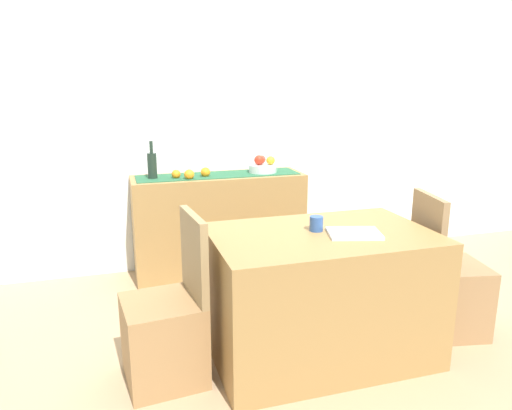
{
  "coord_description": "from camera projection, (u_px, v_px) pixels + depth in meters",
  "views": [
    {
      "loc": [
        -1.04,
        -2.78,
        1.54
      ],
      "look_at": [
        -0.08,
        0.36,
        0.71
      ],
      "focal_mm": 33.39,
      "sensor_mm": 36.0,
      "label": 1
    }
  ],
  "objects": [
    {
      "name": "apple_front",
      "position": [
        271.0,
        160.0,
        3.91
      ],
      "size": [
        0.07,
        0.07,
        0.07
      ],
      "primitive_type": "sphere",
      "color": "gold",
      "rests_on": "fruit_bowl"
    },
    {
      "name": "room_wall_rear",
      "position": [
        237.0,
        108.0,
        4.02
      ],
      "size": [
        6.4,
        0.06,
        2.7
      ],
      "primitive_type": "cube",
      "color": "silver",
      "rests_on": "ground"
    },
    {
      "name": "ground_plane",
      "position": [
        283.0,
        318.0,
        3.25
      ],
      "size": [
        6.4,
        6.4,
        0.02
      ],
      "primitive_type": "cube",
      "color": "tan",
      "rests_on": "ground"
    },
    {
      "name": "sideboard_console",
      "position": [
        219.0,
        225.0,
        3.94
      ],
      "size": [
        1.39,
        0.42,
        0.83
      ],
      "primitive_type": "cube",
      "color": "olive",
      "rests_on": "ground"
    },
    {
      "name": "orange_loose_near_bowl",
      "position": [
        176.0,
        174.0,
        3.69
      ],
      "size": [
        0.07,
        0.07,
        0.07
      ],
      "primitive_type": "sphere",
      "color": "orange",
      "rests_on": "sideboard_console"
    },
    {
      "name": "dining_table",
      "position": [
        320.0,
        294.0,
        2.73
      ],
      "size": [
        1.23,
        0.79,
        0.74
      ],
      "primitive_type": "cube",
      "color": "olive",
      "rests_on": "ground"
    },
    {
      "name": "fruit_bowl",
      "position": [
        263.0,
        168.0,
        3.93
      ],
      "size": [
        0.23,
        0.23,
        0.06
      ],
      "primitive_type": "cylinder",
      "color": "silver",
      "rests_on": "table_runner"
    },
    {
      "name": "orange_loose_mid",
      "position": [
        189.0,
        174.0,
        3.66
      ],
      "size": [
        0.08,
        0.08,
        0.08
      ],
      "primitive_type": "sphere",
      "color": "orange",
      "rests_on": "sideboard_console"
    },
    {
      "name": "chair_near_window",
      "position": [
        166.0,
        333.0,
        2.51
      ],
      "size": [
        0.44,
        0.44,
        0.9
      ],
      "color": "#997146",
      "rests_on": "ground"
    },
    {
      "name": "wine_bottle",
      "position": [
        152.0,
        165.0,
        3.66
      ],
      "size": [
        0.07,
        0.07,
        0.29
      ],
      "color": "#1E2E24",
      "rests_on": "sideboard_console"
    },
    {
      "name": "table_runner",
      "position": [
        219.0,
        175.0,
        3.84
      ],
      "size": [
        1.3,
        0.32,
        0.01
      ],
      "primitive_type": "cube",
      "color": "#245738",
      "rests_on": "sideboard_console"
    },
    {
      "name": "open_book",
      "position": [
        354.0,
        233.0,
        2.6
      ],
      "size": [
        0.33,
        0.28,
        0.02
      ],
      "primitive_type": "cube",
      "rotation": [
        0.0,
        0.0,
        -0.27
      ],
      "color": "white",
      "rests_on": "dining_table"
    },
    {
      "name": "apple_center",
      "position": [
        262.0,
        159.0,
        3.98
      ],
      "size": [
        0.07,
        0.07,
        0.07
      ],
      "primitive_type": "sphere",
      "color": "#B63B2E",
      "rests_on": "fruit_bowl"
    },
    {
      "name": "apple_left",
      "position": [
        259.0,
        160.0,
        3.9
      ],
      "size": [
        0.08,
        0.08,
        0.08
      ],
      "primitive_type": "sphere",
      "color": "red",
      "rests_on": "fruit_bowl"
    },
    {
      "name": "chair_by_corner",
      "position": [
        447.0,
        292.0,
        3.01
      ],
      "size": [
        0.47,
        0.47,
        0.9
      ],
      "color": "#97714A",
      "rests_on": "ground"
    },
    {
      "name": "orange_loose_far",
      "position": [
        205.0,
        172.0,
        3.76
      ],
      "size": [
        0.08,
        0.08,
        0.08
      ],
      "primitive_type": "sphere",
      "color": "orange",
      "rests_on": "sideboard_console"
    },
    {
      "name": "coffee_cup",
      "position": [
        316.0,
        224.0,
        2.66
      ],
      "size": [
        0.08,
        0.08,
        0.08
      ],
      "primitive_type": "cylinder",
      "color": "#2C4E8E",
      "rests_on": "dining_table"
    }
  ]
}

